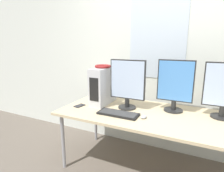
# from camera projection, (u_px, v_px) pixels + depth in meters

# --- Properties ---
(wall_back) EXTENTS (8.00, 0.07, 2.70)m
(wall_back) POSITION_uv_depth(u_px,v_px,m) (171.00, 51.00, 2.35)
(wall_back) COLOR silver
(wall_back) RESTS_ON ground_plane
(desk) EXTENTS (2.14, 0.90, 0.70)m
(desk) POSITION_uv_depth(u_px,v_px,m) (157.00, 118.00, 1.99)
(desk) COLOR #D1BA8E
(desk) RESTS_ON ground_plane
(pc_tower) EXTENTS (0.17, 0.44, 0.45)m
(pc_tower) POSITION_uv_depth(u_px,v_px,m) (103.00, 86.00, 2.32)
(pc_tower) COLOR silver
(pc_tower) RESTS_ON desk
(headphones) EXTENTS (0.20, 0.20, 0.03)m
(headphones) POSITION_uv_depth(u_px,v_px,m) (103.00, 66.00, 2.26)
(headphones) COLOR maroon
(headphones) RESTS_ON pc_tower
(monitor_main) EXTENTS (0.41, 0.21, 0.56)m
(monitor_main) POSITION_uv_depth(u_px,v_px,m) (127.00, 83.00, 2.13)
(monitor_main) COLOR black
(monitor_main) RESTS_ON desk
(monitor_right_near) EXTENTS (0.38, 0.21, 0.57)m
(monitor_right_near) POSITION_uv_depth(u_px,v_px,m) (175.00, 85.00, 2.03)
(monitor_right_near) COLOR black
(monitor_right_near) RESTS_ON desk
(keyboard) EXTENTS (0.43, 0.18, 0.02)m
(keyboard) POSITION_uv_depth(u_px,v_px,m) (118.00, 114.00, 1.98)
(keyboard) COLOR black
(keyboard) RESTS_ON desk
(mouse) EXTENTS (0.06, 0.08, 0.03)m
(mouse) POSITION_uv_depth(u_px,v_px,m) (144.00, 117.00, 1.89)
(mouse) COLOR #B2B2B7
(mouse) RESTS_ON desk
(cell_phone) EXTENTS (0.10, 0.14, 0.01)m
(cell_phone) POSITION_uv_depth(u_px,v_px,m) (80.00, 106.00, 2.25)
(cell_phone) COLOR #232328
(cell_phone) RESTS_ON desk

